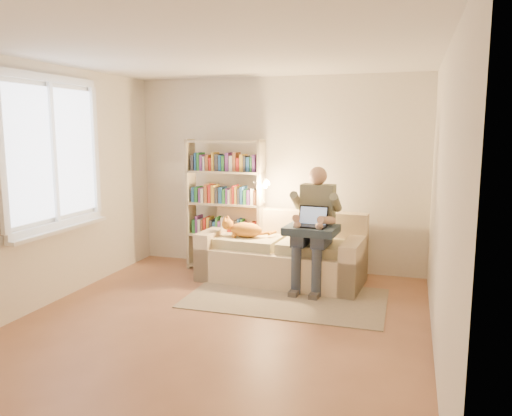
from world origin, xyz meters
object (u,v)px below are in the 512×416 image
(person, at_px, (315,221))
(bookshelf, at_px, (225,199))
(cat, at_px, (243,229))
(laptop, at_px, (312,221))
(sofa, at_px, (282,256))

(person, bearing_deg, bookshelf, 166.13)
(bookshelf, bearing_deg, person, -17.23)
(person, xyz_separation_m, bookshelf, (-1.30, 0.41, 0.16))
(cat, relative_size, laptop, 1.76)
(bookshelf, bearing_deg, sofa, -14.53)
(sofa, distance_m, laptop, 0.75)
(person, xyz_separation_m, cat, (-0.94, 0.09, -0.17))
(person, relative_size, cat, 2.27)
(sofa, distance_m, person, 0.70)
(laptop, height_order, bookshelf, bookshelf)
(sofa, relative_size, cat, 3.23)
(person, distance_m, bookshelf, 1.37)
(sofa, distance_m, cat, 0.61)
(person, relative_size, bookshelf, 0.82)
(cat, distance_m, laptop, 0.97)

